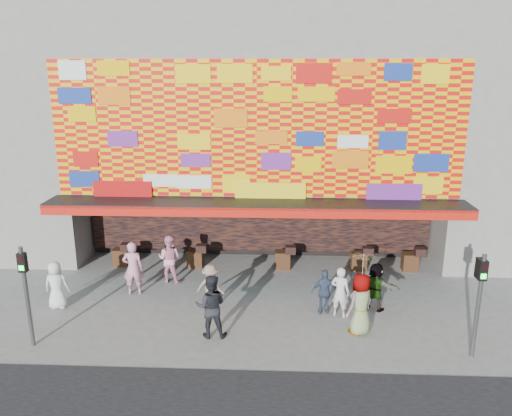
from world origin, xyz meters
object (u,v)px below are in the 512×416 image
object	(u,v)px
parasol	(363,267)
ped_a	(56,285)
signal_right	(480,294)
ped_g	(361,304)
ped_d	(211,287)
ped_f	(375,287)
ped_i	(169,258)
signal_left	(26,286)
ped_e	(325,292)
ped_b	(133,268)
ped_c	(211,306)
ped_h	(340,292)

from	to	relation	value
parasol	ped_a	bearing A→B (deg)	172.83
signal_right	ped_g	size ratio (longest dim) A/B	1.58
ped_d	ped_f	bearing A→B (deg)	-163.12
signal_right	ped_f	distance (m)	3.63
ped_i	ped_g	bearing A→B (deg)	161.68
parasol	signal_left	bearing A→B (deg)	-173.26
ped_e	signal_left	bearing A→B (deg)	10.56
signal_right	ped_e	distance (m)	4.66
ped_f	ped_i	world-z (taller)	ped_i
ped_a	signal_right	bearing A→B (deg)	166.53
signal_right	ped_i	bearing A→B (deg)	153.80
signal_left	ped_e	world-z (taller)	signal_left
parasol	ped_b	bearing A→B (deg)	162.28
signal_left	signal_right	size ratio (longest dim) A/B	1.00
ped_d	parasol	xyz separation A→B (m)	(4.65, -1.35, 1.35)
ped_a	ped_c	distance (m)	5.56
signal_right	ped_g	bearing A→B (deg)	159.07
ped_f	parasol	distance (m)	2.17
signal_right	ped_c	xyz separation A→B (m)	(-7.34, 0.76, -0.90)
ped_f	ped_g	distance (m)	1.74
signal_left	ped_a	xyz separation A→B (m)	(-0.27, 2.35, -1.05)
ped_e	ped_g	bearing A→B (deg)	122.86
ped_h	ped_c	bearing A→B (deg)	42.21
ped_b	ped_i	xyz separation A→B (m)	(1.04, 1.10, -0.06)
ped_d	ped_b	bearing A→B (deg)	-5.73
ped_h	ped_i	size ratio (longest dim) A/B	0.92
ped_e	ped_i	bearing A→B (deg)	-27.23
ped_b	parasol	xyz separation A→B (m)	(7.51, -2.40, 1.16)
ped_c	ped_d	size ratio (longest dim) A/B	1.24
ped_c	ped_d	distance (m)	1.73
ped_b	ped_e	world-z (taller)	ped_b
signal_right	ped_g	distance (m)	3.27
ped_f	parasol	size ratio (longest dim) A/B	0.91
ped_e	ped_h	distance (m)	0.51
ped_f	ped_i	xyz separation A→B (m)	(-7.20, 1.93, 0.09)
ped_d	ped_g	distance (m)	4.85
ped_c	ped_d	xyz separation A→B (m)	(-0.24, 1.71, -0.19)
signal_right	ped_i	xyz separation A→B (m)	(-9.40, 4.62, -0.96)
ped_d	ped_h	xyz separation A→B (m)	(4.18, -0.29, 0.06)
signal_right	ped_c	world-z (taller)	signal_right
ped_f	ped_c	bearing A→B (deg)	53.61
ped_b	ped_c	bearing A→B (deg)	130.23
signal_right	ped_d	world-z (taller)	signal_right
ped_f	ped_g	bearing A→B (deg)	97.98
signal_right	ped_b	size ratio (longest dim) A/B	1.56
ped_f	ped_a	bearing A→B (deg)	34.93
signal_left	ped_f	world-z (taller)	signal_left
ped_h	ped_i	xyz separation A→B (m)	(-5.99, 2.45, 0.07)
ped_f	ped_h	bearing A→B (deg)	56.07
ped_b	parasol	bearing A→B (deg)	154.20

